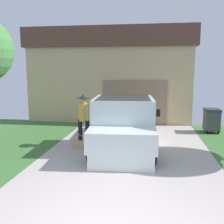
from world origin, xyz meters
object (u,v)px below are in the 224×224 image
(handbag, at_px, (79,144))
(wheeled_trash_bin, at_px, (212,120))
(pickup_truck, at_px, (124,125))
(house_with_garage, at_px, (116,74))
(person_with_hat, at_px, (84,117))

(handbag, xyz_separation_m, wheeled_trash_bin, (4.93, 2.99, 0.40))
(pickup_truck, bearing_deg, house_with_garage, -84.33)
(wheeled_trash_bin, bearing_deg, pickup_truck, -141.62)
(person_with_hat, bearing_deg, pickup_truck, 29.12)
(person_with_hat, height_order, handbag, person_with_hat)
(handbag, bearing_deg, pickup_truck, 9.99)
(person_with_hat, height_order, house_with_garage, house_with_garage)
(pickup_truck, relative_size, wheeled_trash_bin, 5.27)
(person_with_hat, bearing_deg, wheeled_trash_bin, 59.48)
(pickup_truck, xyz_separation_m, house_with_garage, (-1.24, 7.33, 1.59))
(house_with_garage, distance_m, wheeled_trash_bin, 6.81)
(house_with_garage, bearing_deg, pickup_truck, -80.43)
(person_with_hat, xyz_separation_m, wheeled_trash_bin, (4.83, 2.70, -0.48))
(handbag, bearing_deg, person_with_hat, 69.88)
(pickup_truck, bearing_deg, handbag, 6.10)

